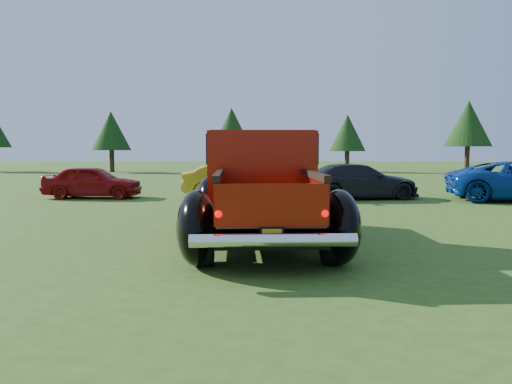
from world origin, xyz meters
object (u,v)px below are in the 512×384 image
(tree_east, at_px, (468,124))
(pickup_truck, at_px, (261,188))
(tree_west, at_px, (111,131))
(tree_mid_left, at_px, (232,128))
(tree_mid_right, at_px, (347,133))
(show_car_grey, at_px, (358,181))
(show_car_yellow, at_px, (232,180))
(show_car_red, at_px, (93,182))

(tree_east, xyz_separation_m, pickup_truck, (-15.32, -28.43, -2.64))
(tree_west, distance_m, tree_east, 27.01)
(tree_mid_left, xyz_separation_m, tree_mid_right, (9.00, -1.00, -0.41))
(show_car_grey, bearing_deg, tree_mid_left, 3.81)
(show_car_yellow, relative_size, show_car_grey, 0.87)
(tree_mid_left, bearing_deg, tree_mid_right, -6.34)
(tree_mid_right, relative_size, show_car_grey, 1.02)
(tree_east, bearing_deg, tree_west, -178.94)
(pickup_truck, bearing_deg, show_car_red, 124.02)
(tree_mid_left, height_order, show_car_yellow, tree_mid_left)
(pickup_truck, height_order, show_car_yellow, pickup_truck)
(tree_west, xyz_separation_m, pickup_truck, (11.68, -27.93, -2.10))
(tree_west, relative_size, tree_east, 0.85)
(show_car_grey, bearing_deg, tree_west, 25.41)
(tree_west, xyz_separation_m, show_car_yellow, (10.50, -19.27, -2.49))
(tree_mid_left, xyz_separation_m, show_car_yellow, (1.50, -21.27, -2.76))
(tree_west, height_order, pickup_truck, tree_west)
(show_car_red, bearing_deg, pickup_truck, -142.40)
(tree_west, height_order, show_car_yellow, tree_west)
(tree_mid_right, bearing_deg, tree_east, -3.18)
(tree_west, height_order, tree_east, tree_east)
(tree_mid_left, height_order, tree_east, tree_east)
(show_car_red, bearing_deg, tree_west, 15.46)
(tree_mid_left, relative_size, show_car_grey, 1.16)
(tree_east, bearing_deg, show_car_yellow, -129.85)
(tree_east, bearing_deg, show_car_grey, -120.27)
(tree_east, relative_size, pickup_truck, 0.92)
(tree_mid_right, bearing_deg, tree_west, -176.82)
(tree_west, relative_size, tree_mid_right, 1.05)
(tree_mid_left, distance_m, tree_mid_right, 9.06)
(tree_mid_left, bearing_deg, tree_east, -4.76)
(tree_west, distance_m, show_car_grey, 25.13)
(tree_mid_right, distance_m, tree_east, 9.04)
(tree_east, height_order, show_car_grey, tree_east)
(tree_east, distance_m, show_car_yellow, 25.93)
(tree_west, relative_size, pickup_truck, 0.78)
(pickup_truck, height_order, show_car_red, pickup_truck)
(show_car_yellow, bearing_deg, show_car_grey, -108.72)
(tree_mid_left, xyz_separation_m, pickup_truck, (2.68, -29.93, -2.37))
(show_car_yellow, bearing_deg, tree_mid_right, -30.27)
(tree_mid_left, bearing_deg, show_car_grey, -74.60)
(tree_west, bearing_deg, show_car_grey, -53.00)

